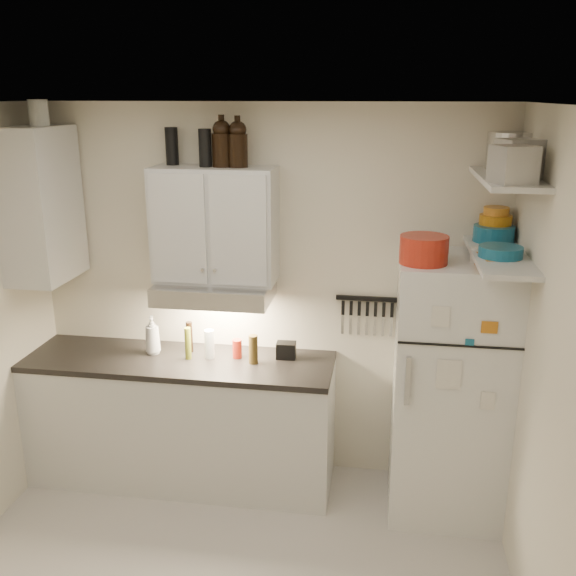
# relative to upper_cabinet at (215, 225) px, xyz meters

# --- Properties ---
(ceiling) EXTENTS (3.20, 3.00, 0.02)m
(ceiling) POSITION_rel_upper_cabinet_xyz_m (0.30, -1.33, 0.78)
(ceiling) COLOR white
(ceiling) RESTS_ON ground
(back_wall) EXTENTS (3.20, 0.02, 2.60)m
(back_wall) POSITION_rel_upper_cabinet_xyz_m (0.30, 0.18, -0.53)
(back_wall) COLOR beige
(back_wall) RESTS_ON ground
(right_wall) EXTENTS (0.02, 3.00, 2.60)m
(right_wall) POSITION_rel_upper_cabinet_xyz_m (1.91, -1.33, -0.53)
(right_wall) COLOR beige
(right_wall) RESTS_ON ground
(base_cabinet) EXTENTS (2.10, 0.60, 0.88)m
(base_cabinet) POSITION_rel_upper_cabinet_xyz_m (-0.25, -0.14, -1.39)
(base_cabinet) COLOR silver
(base_cabinet) RESTS_ON floor
(countertop) EXTENTS (2.10, 0.62, 0.04)m
(countertop) POSITION_rel_upper_cabinet_xyz_m (-0.25, -0.14, -0.93)
(countertop) COLOR black
(countertop) RESTS_ON base_cabinet
(upper_cabinet) EXTENTS (0.80, 0.33, 0.75)m
(upper_cabinet) POSITION_rel_upper_cabinet_xyz_m (0.00, 0.00, 0.00)
(upper_cabinet) COLOR silver
(upper_cabinet) RESTS_ON back_wall
(side_cabinet) EXTENTS (0.33, 0.55, 1.00)m
(side_cabinet) POSITION_rel_upper_cabinet_xyz_m (-1.14, -0.14, 0.12)
(side_cabinet) COLOR silver
(side_cabinet) RESTS_ON left_wall
(range_hood) EXTENTS (0.76, 0.46, 0.12)m
(range_hood) POSITION_rel_upper_cabinet_xyz_m (0.00, -0.06, -0.44)
(range_hood) COLOR silver
(range_hood) RESTS_ON back_wall
(fridge) EXTENTS (0.70, 0.68, 1.70)m
(fridge) POSITION_rel_upper_cabinet_xyz_m (1.55, -0.18, -0.98)
(fridge) COLOR white
(fridge) RESTS_ON floor
(shelf_hi) EXTENTS (0.30, 0.95, 0.03)m
(shelf_hi) POSITION_rel_upper_cabinet_xyz_m (1.75, -0.31, 0.38)
(shelf_hi) COLOR silver
(shelf_hi) RESTS_ON right_wall
(shelf_lo) EXTENTS (0.30, 0.95, 0.03)m
(shelf_lo) POSITION_rel_upper_cabinet_xyz_m (1.75, -0.31, -0.07)
(shelf_lo) COLOR silver
(shelf_lo) RESTS_ON right_wall
(knife_strip) EXTENTS (0.42, 0.02, 0.03)m
(knife_strip) POSITION_rel_upper_cabinet_xyz_m (1.00, 0.15, -0.51)
(knife_strip) COLOR black
(knife_strip) RESTS_ON back_wall
(dutch_oven) EXTENTS (0.32, 0.32, 0.16)m
(dutch_oven) POSITION_rel_upper_cabinet_xyz_m (1.33, -0.31, -0.04)
(dutch_oven) COLOR #AE2414
(dutch_oven) RESTS_ON fridge
(book_stack) EXTENTS (0.21, 0.25, 0.08)m
(book_stack) POSITION_rel_upper_cabinet_xyz_m (1.73, -0.39, -0.09)
(book_stack) COLOR #C97219
(book_stack) RESTS_ON fridge
(spice_jar) EXTENTS (0.06, 0.06, 0.09)m
(spice_jar) POSITION_rel_upper_cabinet_xyz_m (1.63, -0.23, -0.08)
(spice_jar) COLOR silver
(spice_jar) RESTS_ON fridge
(stock_pot) EXTENTS (0.40, 0.40, 0.22)m
(stock_pot) POSITION_rel_upper_cabinet_xyz_m (1.82, 0.01, 0.50)
(stock_pot) COLOR silver
(stock_pot) RESTS_ON shelf_hi
(tin_a) EXTENTS (0.26, 0.25, 0.21)m
(tin_a) POSITION_rel_upper_cabinet_xyz_m (1.78, -0.44, 0.49)
(tin_a) COLOR #AAAAAD
(tin_a) RESTS_ON shelf_hi
(tin_b) EXTENTS (0.24, 0.24, 0.19)m
(tin_b) POSITION_rel_upper_cabinet_xyz_m (1.72, -0.64, 0.48)
(tin_b) COLOR #AAAAAD
(tin_b) RESTS_ON shelf_hi
(bowl_teal) EXTENTS (0.25, 0.25, 0.10)m
(bowl_teal) POSITION_rel_upper_cabinet_xyz_m (1.76, 0.00, -0.00)
(bowl_teal) COLOR #175E7E
(bowl_teal) RESTS_ON shelf_lo
(bowl_orange) EXTENTS (0.20, 0.20, 0.06)m
(bowl_orange) POSITION_rel_upper_cabinet_xyz_m (1.77, 0.04, 0.08)
(bowl_orange) COLOR #C47712
(bowl_orange) RESTS_ON bowl_teal
(bowl_yellow) EXTENTS (0.15, 0.15, 0.05)m
(bowl_yellow) POSITION_rel_upper_cabinet_xyz_m (1.77, 0.04, 0.13)
(bowl_yellow) COLOR #C67B23
(bowl_yellow) RESTS_ON bowl_orange
(plates) EXTENTS (0.31, 0.31, 0.06)m
(plates) POSITION_rel_upper_cabinet_xyz_m (1.74, -0.39, -0.02)
(plates) COLOR #175E7E
(plates) RESTS_ON shelf_lo
(growler_a) EXTENTS (0.13, 0.13, 0.30)m
(growler_a) POSITION_rel_upper_cabinet_xyz_m (0.06, 0.00, 0.52)
(growler_a) COLOR black
(growler_a) RESTS_ON upper_cabinet
(growler_b) EXTENTS (0.13, 0.13, 0.29)m
(growler_b) POSITION_rel_upper_cabinet_xyz_m (0.16, 0.00, 0.52)
(growler_b) COLOR black
(growler_b) RESTS_ON upper_cabinet
(thermos_a) EXTENTS (0.09, 0.09, 0.24)m
(thermos_a) POSITION_rel_upper_cabinet_xyz_m (-0.04, -0.01, 0.49)
(thermos_a) COLOR black
(thermos_a) RESTS_ON upper_cabinet
(thermos_b) EXTENTS (0.10, 0.10, 0.24)m
(thermos_b) POSITION_rel_upper_cabinet_xyz_m (-0.29, 0.08, 0.49)
(thermos_b) COLOR black
(thermos_b) RESTS_ON upper_cabinet
(side_jar) EXTENTS (0.16, 0.16, 0.16)m
(side_jar) POSITION_rel_upper_cabinet_xyz_m (-1.08, -0.13, 0.71)
(side_jar) COLOR silver
(side_jar) RESTS_ON side_cabinet
(soap_bottle) EXTENTS (0.14, 0.14, 0.30)m
(soap_bottle) POSITION_rel_upper_cabinet_xyz_m (-0.45, -0.07, -0.75)
(soap_bottle) COLOR silver
(soap_bottle) RESTS_ON countertop
(pepper_mill) EXTENTS (0.07, 0.07, 0.20)m
(pepper_mill) POSITION_rel_upper_cabinet_xyz_m (0.27, -0.13, -0.81)
(pepper_mill) COLOR brown
(pepper_mill) RESTS_ON countertop
(oil_bottle) EXTENTS (0.06, 0.06, 0.22)m
(oil_bottle) POSITION_rel_upper_cabinet_xyz_m (-0.18, -0.13, -0.79)
(oil_bottle) COLOR olive
(oil_bottle) RESTS_ON countertop
(vinegar_bottle) EXTENTS (0.06, 0.06, 0.22)m
(vinegar_bottle) POSITION_rel_upper_cabinet_xyz_m (-0.21, -0.00, -0.80)
(vinegar_bottle) COLOR black
(vinegar_bottle) RESTS_ON countertop
(clear_bottle) EXTENTS (0.08, 0.08, 0.20)m
(clear_bottle) POSITION_rel_upper_cabinet_xyz_m (-0.04, -0.08, -0.81)
(clear_bottle) COLOR silver
(clear_bottle) RESTS_ON countertop
(red_jar) EXTENTS (0.08, 0.08, 0.13)m
(red_jar) POSITION_rel_upper_cabinet_xyz_m (0.14, -0.06, -0.84)
(red_jar) COLOR #AE2414
(red_jar) RESTS_ON countertop
(caddy) EXTENTS (0.13, 0.10, 0.11)m
(caddy) POSITION_rel_upper_cabinet_xyz_m (0.47, -0.01, -0.85)
(caddy) COLOR black
(caddy) RESTS_ON countertop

